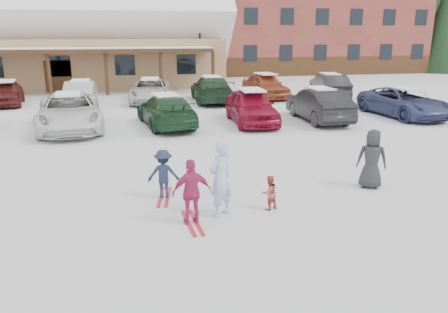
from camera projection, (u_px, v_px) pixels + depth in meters
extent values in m
plane|color=silver|center=(220.00, 208.00, 10.47)|extent=(160.00, 160.00, 0.00)
cube|color=tan|center=(41.00, 62.00, 34.60)|extent=(28.00, 10.00, 3.60)
cube|color=#422814|center=(20.00, 51.00, 28.46)|extent=(25.20, 2.60, 0.25)
cube|color=white|center=(35.00, 13.00, 33.58)|extent=(29.12, 9.69, 9.69)
cube|color=maroon|center=(296.00, 14.00, 47.73)|extent=(24.00, 14.00, 12.00)
cube|color=maroon|center=(154.00, 28.00, 45.13)|extent=(7.00, 12.60, 9.00)
cube|color=#422814|center=(319.00, 66.00, 42.57)|extent=(24.00, 0.10, 1.80)
cylinder|color=black|center=(200.00, 45.00, 33.54)|extent=(0.16, 0.16, 6.23)
cube|color=black|center=(199.00, 1.00, 32.66)|extent=(0.50, 0.25, 0.25)
cylinder|color=black|center=(439.00, 66.00, 46.25)|extent=(0.60, 0.60, 1.32)
cone|color=black|center=(446.00, 10.00, 44.72)|extent=(4.84, 4.84, 9.90)
cylinder|color=black|center=(199.00, 63.00, 52.93)|extent=(0.60, 0.60, 1.08)
cone|color=black|center=(198.00, 23.00, 51.67)|extent=(3.96, 3.96, 8.10)
cylinder|color=black|center=(397.00, 58.00, 60.21)|extent=(0.60, 0.60, 1.38)
cone|color=black|center=(402.00, 13.00, 58.60)|extent=(5.06, 5.06, 10.35)
imported|color=#A6BCE4|center=(221.00, 179.00, 9.83)|extent=(0.78, 0.73, 1.79)
imported|color=#BD4239|center=(269.00, 193.00, 10.31)|extent=(0.50, 0.45, 0.84)
imported|color=#1A243D|center=(164.00, 174.00, 10.99)|extent=(0.88, 0.59, 1.26)
cube|color=red|center=(165.00, 197.00, 11.16)|extent=(0.42, 1.41, 0.03)
imported|color=#B72561|center=(192.00, 192.00, 9.45)|extent=(0.89, 0.42, 1.47)
cube|color=red|center=(192.00, 223.00, 9.64)|extent=(0.30, 1.41, 0.03)
imported|color=#262729|center=(372.00, 159.00, 11.68)|extent=(0.93, 0.82, 1.61)
imported|color=white|center=(70.00, 112.00, 18.71)|extent=(3.25, 5.91, 1.57)
imported|color=#1A3E20|center=(166.00, 111.00, 19.48)|extent=(2.73, 5.13, 1.41)
imported|color=maroon|center=(251.00, 107.00, 20.07)|extent=(1.96, 4.64, 1.57)
imported|color=black|center=(319.00, 105.00, 20.64)|extent=(1.65, 4.72, 1.55)
imported|color=navy|center=(404.00, 102.00, 21.75)|extent=(2.84, 5.33, 1.43)
imported|color=maroon|center=(7.00, 93.00, 25.15)|extent=(2.22, 4.30, 1.40)
imported|color=#AFAFB4|center=(81.00, 93.00, 24.74)|extent=(1.65, 4.49, 1.47)
imported|color=silver|center=(150.00, 90.00, 26.24)|extent=(2.80, 5.29, 1.42)
imported|color=#1D3D25|center=(211.00, 89.00, 26.32)|extent=(2.33, 5.35, 1.53)
imported|color=#AA4D2C|center=(265.00, 86.00, 28.00)|extent=(2.42, 4.74, 1.55)
imported|color=black|center=(329.00, 86.00, 27.95)|extent=(2.42, 4.90, 1.54)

